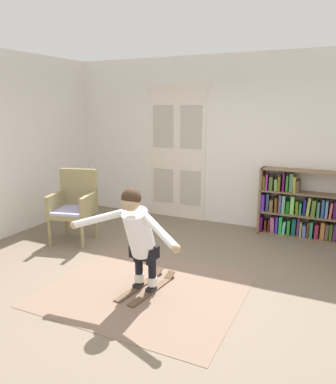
{
  "coord_description": "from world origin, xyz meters",
  "views": [
    {
      "loc": [
        1.82,
        -3.65,
        2.06
      ],
      "look_at": [
        -0.05,
        0.27,
        1.05
      ],
      "focal_mm": 34.76,
      "sensor_mm": 36.0,
      "label": 1
    }
  ],
  "objects_px": {
    "bookshelf": "(308,210)",
    "wicker_chair": "(74,204)",
    "skis_pair": "(147,286)",
    "person_skier": "(138,232)"
  },
  "relations": [
    {
      "from": "skis_pair",
      "to": "person_skier",
      "type": "bearing_deg",
      "value": -96.47
    },
    {
      "from": "bookshelf",
      "to": "skis_pair",
      "type": "xyz_separation_m",
      "value": [
        -1.48,
        -2.59,
        -0.44
      ]
    },
    {
      "from": "wicker_chair",
      "to": "person_skier",
      "type": "height_order",
      "value": "person_skier"
    },
    {
      "from": "wicker_chair",
      "to": "skis_pair",
      "type": "height_order",
      "value": "wicker_chair"
    },
    {
      "from": "person_skier",
      "to": "skis_pair",
      "type": "bearing_deg",
      "value": 83.53
    },
    {
      "from": "wicker_chair",
      "to": "person_skier",
      "type": "bearing_deg",
      "value": -31.62
    },
    {
      "from": "bookshelf",
      "to": "wicker_chair",
      "type": "height_order",
      "value": "wicker_chair"
    },
    {
      "from": "wicker_chair",
      "to": "person_skier",
      "type": "relative_size",
      "value": 0.79
    },
    {
      "from": "skis_pair",
      "to": "person_skier",
      "type": "xyz_separation_m",
      "value": [
        -0.02,
        -0.16,
        0.71
      ]
    },
    {
      "from": "bookshelf",
      "to": "person_skier",
      "type": "xyz_separation_m",
      "value": [
        -1.5,
        -2.75,
        0.27
      ]
    }
  ]
}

